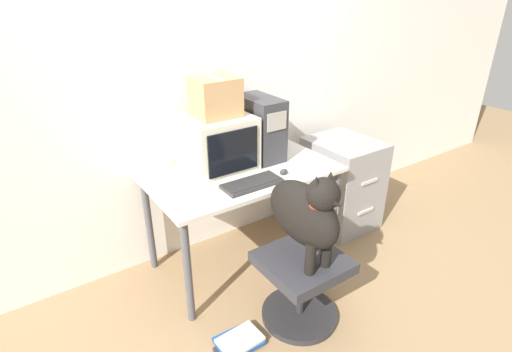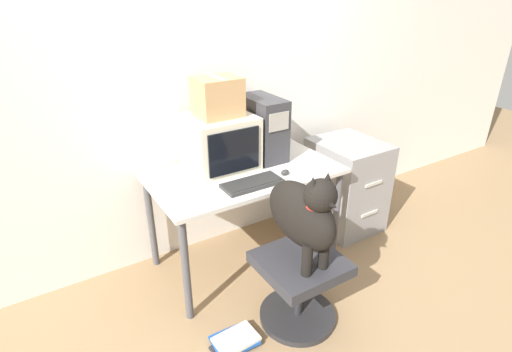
{
  "view_description": "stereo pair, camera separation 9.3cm",
  "coord_description": "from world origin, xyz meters",
  "views": [
    {
      "loc": [
        -1.36,
        -1.78,
        1.96
      ],
      "look_at": [
        -0.07,
        0.11,
        0.85
      ],
      "focal_mm": 28.0,
      "sensor_mm": 36.0,
      "label": 1
    },
    {
      "loc": [
        -1.28,
        -1.83,
        1.96
      ],
      "look_at": [
        -0.07,
        0.11,
        0.85
      ],
      "focal_mm": 28.0,
      "sensor_mm": 36.0,
      "label": 2
    }
  ],
  "objects": [
    {
      "name": "ground_plane",
      "position": [
        0.0,
        0.0,
        0.0
      ],
      "size": [
        12.0,
        12.0,
        0.0
      ],
      "primitive_type": "plane",
      "color": "#937551"
    },
    {
      "name": "wall_back",
      "position": [
        0.0,
        0.81,
        1.3
      ],
      "size": [
        8.0,
        0.05,
        2.6
      ],
      "color": "white",
      "rests_on": "ground_plane"
    },
    {
      "name": "desk",
      "position": [
        0.0,
        0.37,
        0.68
      ],
      "size": [
        1.32,
        0.75,
        0.77
      ],
      "color": "silver",
      "rests_on": "ground_plane"
    },
    {
      "name": "crt_monitor",
      "position": [
        -0.11,
        0.53,
        0.96
      ],
      "size": [
        0.46,
        0.43,
        0.38
      ],
      "color": "beige",
      "rests_on": "desk"
    },
    {
      "name": "pc_tower",
      "position": [
        0.25,
        0.53,
        1.0
      ],
      "size": [
        0.21,
        0.41,
        0.46
      ],
      "color": "#333338",
      "rests_on": "desk"
    },
    {
      "name": "keyboard",
      "position": [
        -0.07,
        0.15,
        0.78
      ],
      "size": [
        0.4,
        0.17,
        0.03
      ],
      "color": "#2D2D2D",
      "rests_on": "desk"
    },
    {
      "name": "computer_mouse",
      "position": [
        0.2,
        0.17,
        0.79
      ],
      "size": [
        0.06,
        0.04,
        0.04
      ],
      "color": "#333333",
      "rests_on": "desk"
    },
    {
      "name": "office_chair",
      "position": [
        -0.02,
        -0.33,
        0.28
      ],
      "size": [
        0.49,
        0.49,
        0.47
      ],
      "color": "#262628",
      "rests_on": "ground_plane"
    },
    {
      "name": "dog",
      "position": [
        -0.02,
        -0.33,
        0.79
      ],
      "size": [
        0.22,
        0.56,
        0.61
      ],
      "color": "black",
      "rests_on": "office_chair"
    },
    {
      "name": "filing_cabinet",
      "position": [
        1.01,
        0.37,
        0.39
      ],
      "size": [
        0.51,
        0.6,
        0.78
      ],
      "color": "gray",
      "rests_on": "ground_plane"
    },
    {
      "name": "cardboard_box",
      "position": [
        -0.11,
        0.53,
        1.28
      ],
      "size": [
        0.29,
        0.25,
        0.26
      ],
      "color": "tan",
      "rests_on": "crt_monitor"
    },
    {
      "name": "book_stack_floor",
      "position": [
        -0.48,
        -0.3,
        0.03
      ],
      "size": [
        0.29,
        0.21,
        0.06
      ],
      "color": "#262628",
      "rests_on": "ground_plane"
    }
  ]
}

